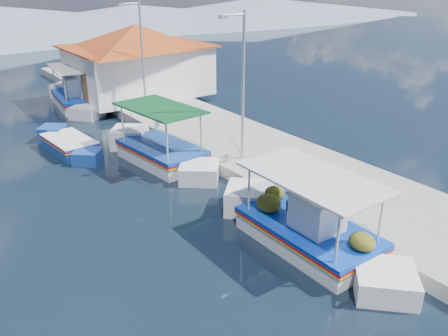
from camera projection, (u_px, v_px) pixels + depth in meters
ground at (172, 217)px, 15.91m from camera, size 160.00×160.00×0.00m
quay at (214, 133)px, 23.47m from camera, size 5.00×44.00×0.50m
bollards at (186, 138)px, 21.62m from camera, size 0.20×17.20×0.30m
main_caique at (306, 230)px, 14.11m from camera, size 2.37×7.90×2.60m
caique_green_canopy at (161, 153)px, 20.44m from camera, size 2.75×7.48×2.81m
caique_blue_hull at (69, 145)px, 21.76m from camera, size 1.92×5.49×0.98m
caique_far at (76, 99)px, 28.98m from camera, size 2.91×7.82×2.76m
harbor_building at (138, 59)px, 29.38m from camera, size 10.49×10.49×4.40m
lamp_post_near at (241, 80)px, 18.33m from camera, size 1.21×0.14×6.00m
lamp_post_far at (141, 52)px, 25.06m from camera, size 1.21×0.14×6.00m
mountain_ridge at (3, 21)px, 60.54m from camera, size 171.40×96.00×5.50m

